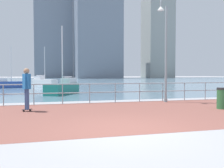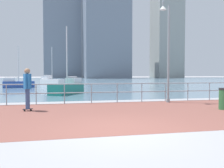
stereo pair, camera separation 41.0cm
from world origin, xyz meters
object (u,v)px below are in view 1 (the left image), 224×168
(sailboat_gray, at_px, (44,81))
(lamppost, at_px, (165,43))
(sailboat_white, at_px, (63,88))
(trash_bin, at_px, (222,98))
(skateboarder, at_px, (27,85))
(sailboat_red, at_px, (10,84))

(sailboat_gray, bearing_deg, lamppost, -73.03)
(lamppost, bearing_deg, sailboat_white, 126.38)
(sailboat_white, bearing_deg, sailboat_gray, 96.73)
(sailboat_gray, relative_size, sailboat_white, 1.03)
(trash_bin, height_order, sailboat_white, sailboat_white)
(skateboarder, xyz_separation_m, trash_bin, (8.22, -1.35, -0.60))
(trash_bin, relative_size, sailboat_gray, 0.18)
(lamppost, bearing_deg, trash_bin, -64.64)
(sailboat_red, bearing_deg, sailboat_white, -61.24)
(skateboarder, bearing_deg, sailboat_gray, 89.99)
(skateboarder, xyz_separation_m, sailboat_white, (1.86, 8.30, -0.57))
(lamppost, distance_m, sailboat_gray, 23.69)
(sailboat_gray, distance_m, sailboat_white, 15.82)
(sailboat_red, bearing_deg, sailboat_gray, 60.20)
(sailboat_gray, distance_m, sailboat_red, 6.95)
(sailboat_gray, height_order, sailboat_white, sailboat_gray)
(lamppost, distance_m, skateboarder, 7.35)
(sailboat_red, bearing_deg, lamppost, -57.94)
(lamppost, bearing_deg, sailboat_gray, 106.97)
(trash_bin, relative_size, sailboat_white, 0.18)
(trash_bin, xyz_separation_m, sailboat_white, (-6.36, 9.65, 0.02))
(trash_bin, relative_size, sailboat_red, 0.20)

